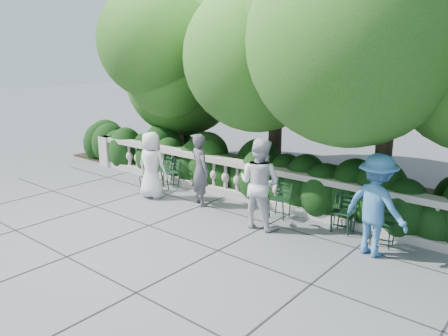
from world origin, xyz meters
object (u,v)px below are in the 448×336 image
Objects in this scene: person_woman_grey at (200,170)px; person_casual_man at (259,183)px; chair_b at (166,188)px; person_older_blue at (376,205)px; chair_a at (159,185)px; chair_f at (379,248)px; chair_weathered at (147,193)px; chair_c at (276,219)px; chair_d at (339,233)px; person_businessman at (152,165)px; chair_e at (339,234)px.

person_casual_man is (1.96, -0.27, 0.08)m from person_woman_grey.
chair_b is 6.18m from person_older_blue.
chair_b is at bearing -7.90° from chair_a.
chair_weathered is (-6.17, -0.57, 0.00)m from chair_f.
chair_c is at bearing -148.24° from person_woman_grey.
person_woman_grey is 0.91× the size of person_casual_man.
chair_a is 0.47× the size of person_woman_grey.
person_woman_grey is (-4.42, -0.32, 0.90)m from chair_f.
person_older_blue reaches higher than chair_b.
person_casual_man is at bearing -17.96° from chair_weathered.
chair_c is 1.00× the size of chair_f.
chair_f is 0.47× the size of person_woman_grey.
chair_d is at bearing -157.60° from person_casual_man.
chair_weathered is at bearing -28.15° from person_businessman.
chair_c is at bearing -8.82° from chair_weathered.
person_woman_grey is (2.06, -0.47, 0.90)m from chair_a.
person_businessman is (0.38, -0.13, 0.88)m from chair_weathered.
chair_d is 1.00× the size of chair_e.
chair_a is at bearing 173.41° from chair_c.
chair_a and chair_b have the same top height.
chair_b is (0.38, -0.08, 0.00)m from chair_a.
person_businessman is at bearing -172.84° from chair_c.
chair_e is at bearing -15.40° from person_older_blue.
person_casual_man is (3.65, -0.66, 0.98)m from chair_b.
person_casual_man reaches higher than chair_d.
person_businessman is 1.43m from person_woman_grey.
chair_f is at bearing -5.08° from chair_c.
person_businessman is at bearing -2.27° from person_casual_man.
person_woman_grey reaches higher than chair_b.
chair_d is 5.03m from person_businessman.
chair_a is 0.43× the size of person_casual_man.
chair_weathered is (-0.07, -0.64, 0.00)m from chair_b.
chair_e is (1.49, 0.11, 0.00)m from chair_c.
chair_f is (2.38, -0.02, 0.00)m from chair_c.
chair_b is at bearing 167.76° from chair_d.
chair_d is 0.05m from chair_e.
chair_f is 5.90m from person_businessman.
chair_a is 5.59m from chair_e.
chair_c is at bearing -177.98° from person_businessman.
person_woman_grey is (1.69, -0.39, 0.90)m from chair_b.
chair_a is at bearing 174.56° from chair_f.
chair_d is at bearing -149.60° from person_woman_grey.
person_woman_grey is at bearing 174.65° from chair_d.
person_casual_man is at bearing 11.46° from chair_b.
person_casual_man is (-1.56, -0.72, 0.98)m from chair_e.
chair_f is at bearing 2.96° from chair_a.
chair_c is 1.00× the size of chair_e.
person_older_blue is (2.45, 0.24, -0.02)m from person_casual_man.
chair_c is 1.16m from person_casual_man.
chair_d is 0.47× the size of person_woman_grey.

